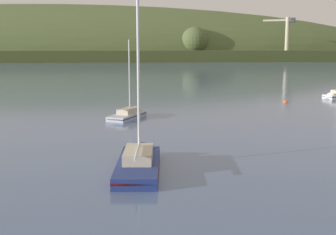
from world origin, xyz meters
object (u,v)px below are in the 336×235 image
object	(u,v)px
sailboat_near_mooring	(130,115)
sailboat_midwater_white	(139,164)
mooring_buoy_off_fishing_boat	(285,103)
dockside_crane	(286,39)

from	to	relation	value
sailboat_near_mooring	sailboat_midwater_white	distance (m)	20.78
sailboat_midwater_white	mooring_buoy_off_fishing_boat	distance (m)	38.48
dockside_crane	sailboat_midwater_white	bearing A→B (deg)	95.17
dockside_crane	sailboat_near_mooring	size ratio (longest dim) A/B	2.24
sailboat_near_mooring	dockside_crane	bearing A→B (deg)	1.92
dockside_crane	mooring_buoy_off_fishing_boat	xyz separation A→B (m)	(-44.35, -159.79, -10.75)
sailboat_near_mooring	mooring_buoy_off_fishing_boat	world-z (taller)	sailboat_near_mooring
sailboat_midwater_white	mooring_buoy_off_fishing_boat	bearing A→B (deg)	-29.43
sailboat_near_mooring	mooring_buoy_off_fishing_boat	xyz separation A→B (m)	(21.31, 12.68, -0.20)
mooring_buoy_off_fishing_boat	sailboat_midwater_white	bearing A→B (deg)	-119.94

